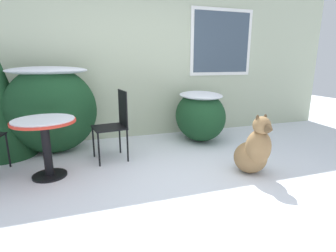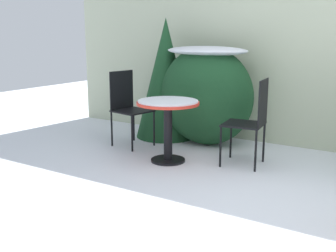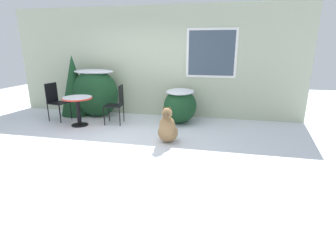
{
  "view_description": "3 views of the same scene",
  "coord_description": "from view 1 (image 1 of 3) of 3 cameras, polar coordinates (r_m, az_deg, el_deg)",
  "views": [
    {
      "loc": [
        -1.02,
        -2.47,
        1.35
      ],
      "look_at": [
        0.0,
        0.6,
        0.55
      ],
      "focal_mm": 28.0,
      "sensor_mm": 36.0,
      "label": 1
    },
    {
      "loc": [
        1.04,
        -3.17,
        1.46
      ],
      "look_at": [
        -1.46,
        0.76,
        0.42
      ],
      "focal_mm": 45.0,
      "sensor_mm": 36.0,
      "label": 2
    },
    {
      "loc": [
        2.0,
        -4.81,
        1.87
      ],
      "look_at": [
        0.92,
        0.11,
        0.33
      ],
      "focal_mm": 28.0,
      "sensor_mm": 36.0,
      "label": 3
    }
  ],
  "objects": [
    {
      "name": "shrub_middle",
      "position": [
        4.56,
        6.98,
        2.54
      ],
      "size": [
        0.82,
        1.04,
        0.85
      ],
      "color": "#194223",
      "rests_on": "ground_plane"
    },
    {
      "name": "patio_table",
      "position": [
        3.36,
        -25.21,
        -1.41
      ],
      "size": [
        0.71,
        0.71,
        0.71
      ],
      "color": "black",
      "rests_on": "ground_plane"
    },
    {
      "name": "shrub_left",
      "position": [
        4.22,
        -24.06,
        3.53
      ],
      "size": [
        1.29,
        0.75,
        1.29
      ],
      "color": "#194223",
      "rests_on": "ground_plane"
    },
    {
      "name": "ground_plane",
      "position": [
        3.0,
        3.72,
        -12.92
      ],
      "size": [
        16.0,
        16.0,
        0.0
      ],
      "primitive_type": "plane",
      "color": "white"
    },
    {
      "name": "dog",
      "position": [
        3.36,
        18.18,
        -5.25
      ],
      "size": [
        0.44,
        0.61,
        0.76
      ],
      "rotation": [
        0.0,
        0.0,
        0.08
      ],
      "color": "#937047",
      "rests_on": "ground_plane"
    },
    {
      "name": "patio_chair_far_side",
      "position": [
        3.71,
        -11.5,
        0.85
      ],
      "size": [
        0.48,
        0.48,
        0.97
      ],
      "rotation": [
        0.0,
        0.0,
        -1.44
      ],
      "color": "black",
      "rests_on": "ground_plane"
    },
    {
      "name": "house_wall",
      "position": [
        4.8,
        -5.33,
        15.08
      ],
      "size": [
        8.0,
        0.1,
        2.88
      ],
      "color": "#B2BC9E",
      "rests_on": "ground_plane"
    }
  ]
}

